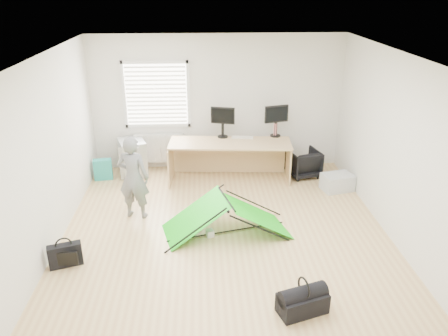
{
  "coord_description": "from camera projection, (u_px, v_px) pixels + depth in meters",
  "views": [
    {
      "loc": [
        -0.34,
        -5.76,
        3.61
      ],
      "look_at": [
        0.0,
        0.4,
        0.95
      ],
      "focal_mm": 35.0,
      "sensor_mm": 36.0,
      "label": 1
    }
  ],
  "objects": [
    {
      "name": "filing_cabinet",
      "position": [
        133.0,
        157.0,
        8.69
      ],
      "size": [
        0.64,
        0.74,
        0.73
      ],
      "primitive_type": "cube",
      "rotation": [
        0.0,
        0.0,
        0.33
      ],
      "color": "#9CA0A2",
      "rests_on": "ground"
    },
    {
      "name": "office_chair",
      "position": [
        303.0,
        163.0,
        8.67
      ],
      "size": [
        0.7,
        0.71,
        0.54
      ],
      "primitive_type": "imported",
      "rotation": [
        0.0,
        0.0,
        3.39
      ],
      "color": "black",
      "rests_on": "ground"
    },
    {
      "name": "kite",
      "position": [
        227.0,
        216.0,
        6.68
      ],
      "size": [
        2.03,
        1.26,
        0.59
      ],
      "primitive_type": null,
      "rotation": [
        0.0,
        0.0,
        0.25
      ],
      "color": "#14CD14",
      "rests_on": "ground"
    },
    {
      "name": "desk",
      "position": [
        230.0,
        162.0,
        8.42
      ],
      "size": [
        2.36,
        0.91,
        0.79
      ],
      "primitive_type": "cube",
      "rotation": [
        0.0,
        0.0,
        -0.08
      ],
      "color": "tan",
      "rests_on": "ground"
    },
    {
      "name": "storage_crate",
      "position": [
        337.0,
        182.0,
        8.12
      ],
      "size": [
        0.63,
        0.51,
        0.31
      ],
      "primitive_type": "cube",
      "rotation": [
        0.0,
        0.0,
        0.24
      ],
      "color": "#B8BEC2",
      "rests_on": "ground"
    },
    {
      "name": "thermos",
      "position": [
        275.0,
        129.0,
        8.56
      ],
      "size": [
        0.1,
        0.1,
        0.26
      ],
      "primitive_type": "cylinder",
      "rotation": [
        0.0,
        0.0,
        0.37
      ],
      "color": "#D27776",
      "rests_on": "desk"
    },
    {
      "name": "ground",
      "position": [
        225.0,
        235.0,
        6.73
      ],
      "size": [
        5.5,
        5.5,
        0.0
      ],
      "primitive_type": "plane",
      "color": "tan",
      "rests_on": "ground"
    },
    {
      "name": "laptop_bag",
      "position": [
        65.0,
        255.0,
        5.94
      ],
      "size": [
        0.46,
        0.27,
        0.33
      ],
      "primitive_type": "cube",
      "rotation": [
        0.0,
        0.0,
        0.32
      ],
      "color": "black",
      "rests_on": "ground"
    },
    {
      "name": "white_box",
      "position": [
        210.0,
        233.0,
        6.67
      ],
      "size": [
        0.14,
        0.14,
        0.11
      ],
      "primitive_type": "cube",
      "rotation": [
        0.0,
        0.0,
        0.32
      ],
      "color": "silver",
      "rests_on": "ground"
    },
    {
      "name": "person",
      "position": [
        133.0,
        178.0,
        7.0
      ],
      "size": [
        0.57,
        0.44,
        1.4
      ],
      "primitive_type": "imported",
      "rotation": [
        0.0,
        0.0,
        2.91
      ],
      "color": "slate",
      "rests_on": "ground"
    },
    {
      "name": "window",
      "position": [
        156.0,
        95.0,
        8.54
      ],
      "size": [
        1.2,
        0.06,
        1.2
      ],
      "primitive_type": "cube",
      "color": "silver",
      "rests_on": "back_wall"
    },
    {
      "name": "back_wall",
      "position": [
        217.0,
        103.0,
        8.72
      ],
      "size": [
        5.0,
        0.02,
        2.7
      ],
      "primitive_type": "cube",
      "color": "silver",
      "rests_on": "ground"
    },
    {
      "name": "tote_bag",
      "position": [
        103.0,
        169.0,
        8.53
      ],
      "size": [
        0.37,
        0.2,
        0.41
      ],
      "primitive_type": "cube",
      "rotation": [
        0.0,
        0.0,
        0.16
      ],
      "color": "teal",
      "rests_on": "ground"
    },
    {
      "name": "duffel_bag",
      "position": [
        302.0,
        303.0,
        5.12
      ],
      "size": [
        0.64,
        0.46,
        0.25
      ],
      "primitive_type": "cube",
      "rotation": [
        0.0,
        0.0,
        0.31
      ],
      "color": "black",
      "rests_on": "ground"
    },
    {
      "name": "radiator",
      "position": [
        159.0,
        148.0,
        8.94
      ],
      "size": [
        1.0,
        0.12,
        0.6
      ],
      "primitive_type": "cube",
      "color": "silver",
      "rests_on": "back_wall"
    },
    {
      "name": "keyboard",
      "position": [
        242.0,
        137.0,
        8.49
      ],
      "size": [
        0.44,
        0.2,
        0.02
      ],
      "primitive_type": "cube",
      "rotation": [
        0.0,
        0.0,
        -0.13
      ],
      "color": "beige",
      "rests_on": "desk"
    },
    {
      "name": "monitor_left",
      "position": [
        223.0,
        126.0,
        8.46
      ],
      "size": [
        0.47,
        0.22,
        0.44
      ],
      "primitive_type": "cube",
      "rotation": [
        0.0,
        0.0,
        -0.26
      ],
      "color": "black",
      "rests_on": "desk"
    },
    {
      "name": "monitor_right",
      "position": [
        276.0,
        125.0,
        8.51
      ],
      "size": [
        0.49,
        0.22,
        0.46
      ],
      "primitive_type": "cube",
      "rotation": [
        0.0,
        0.0,
        0.26
      ],
      "color": "black",
      "rests_on": "desk"
    }
  ]
}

